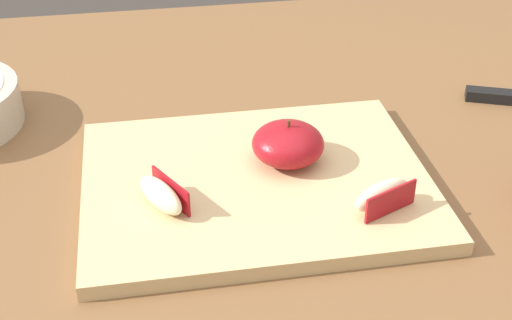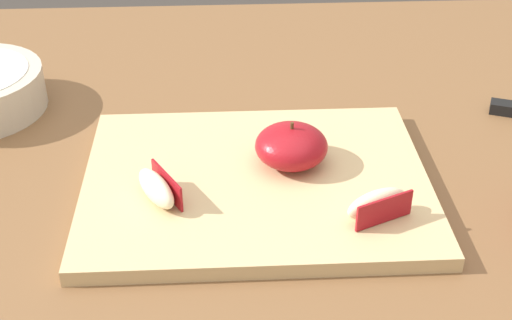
{
  "view_description": "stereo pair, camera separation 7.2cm",
  "coord_description": "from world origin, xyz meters",
  "px_view_note": "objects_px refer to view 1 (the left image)",
  "views": [
    {
      "loc": [
        -0.06,
        -0.66,
        1.17
      ],
      "look_at": [
        0.04,
        -0.06,
        0.77
      ],
      "focal_mm": 50.3,
      "sensor_mm": 36.0,
      "label": 1
    },
    {
      "loc": [
        0.01,
        -0.66,
        1.17
      ],
      "look_at": [
        0.04,
        -0.06,
        0.77
      ],
      "focal_mm": 50.3,
      "sensor_mm": 36.0,
      "label": 2
    }
  ],
  "objects_px": {
    "apple_half_skin_up": "(288,144)",
    "apple_wedge_right": "(162,195)",
    "apple_wedge_back": "(383,196)",
    "paring_knife": "(505,98)",
    "cutting_board": "(256,183)"
  },
  "relations": [
    {
      "from": "apple_wedge_back",
      "to": "paring_knife",
      "type": "height_order",
      "value": "apple_wedge_back"
    },
    {
      "from": "cutting_board",
      "to": "apple_half_skin_up",
      "type": "distance_m",
      "value": 0.05
    },
    {
      "from": "cutting_board",
      "to": "apple_half_skin_up",
      "type": "height_order",
      "value": "apple_half_skin_up"
    },
    {
      "from": "paring_knife",
      "to": "cutting_board",
      "type": "bearing_deg",
      "value": -158.55
    },
    {
      "from": "apple_half_skin_up",
      "to": "apple_wedge_right",
      "type": "relative_size",
      "value": 1.14
    },
    {
      "from": "apple_wedge_back",
      "to": "apple_wedge_right",
      "type": "relative_size",
      "value": 1.01
    },
    {
      "from": "apple_half_skin_up",
      "to": "paring_knife",
      "type": "distance_m",
      "value": 0.32
    },
    {
      "from": "cutting_board",
      "to": "apple_wedge_right",
      "type": "xyz_separation_m",
      "value": [
        -0.1,
        -0.04,
        0.02
      ]
    },
    {
      "from": "apple_wedge_right",
      "to": "apple_half_skin_up",
      "type": "bearing_deg",
      "value": 23.73
    },
    {
      "from": "cutting_board",
      "to": "apple_wedge_right",
      "type": "relative_size",
      "value": 5.29
    },
    {
      "from": "cutting_board",
      "to": "apple_wedge_right",
      "type": "height_order",
      "value": "apple_wedge_right"
    },
    {
      "from": "apple_half_skin_up",
      "to": "paring_knife",
      "type": "relative_size",
      "value": 0.49
    },
    {
      "from": "apple_half_skin_up",
      "to": "paring_knife",
      "type": "bearing_deg",
      "value": 20.03
    },
    {
      "from": "cutting_board",
      "to": "apple_half_skin_up",
      "type": "relative_size",
      "value": 4.63
    },
    {
      "from": "apple_wedge_back",
      "to": "apple_wedge_right",
      "type": "bearing_deg",
      "value": 169.83
    }
  ]
}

